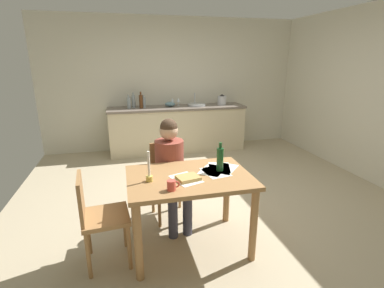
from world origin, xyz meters
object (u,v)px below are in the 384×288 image
object	(u,v)px
bottle_oil	(129,103)
bottle_sauce	(144,102)
dining_table	(189,188)
book_magazine	(188,178)
person_seated	(171,166)
wine_glass_by_kettle	(173,100)
candlestick	(149,173)
wine_bottle_on_table	(220,159)
bottle_wine_red	(141,101)
mixing_bowl	(170,104)
chair_at_table	(168,176)
stovetop_kettle	(222,100)
coffee_mug	(172,185)
bottle_vinegar	(134,101)
sink_unit	(197,105)
chair_side_empty	(98,215)
wine_glass_near_sink	(178,100)

from	to	relation	value
bottle_oil	bottle_sauce	bearing A→B (deg)	3.11
dining_table	book_magazine	xyz separation A→B (m)	(-0.03, -0.09, 0.14)
person_seated	dining_table	bearing A→B (deg)	-80.18
bottle_sauce	wine_glass_by_kettle	bearing A→B (deg)	12.68
candlestick	wine_bottle_on_table	bearing A→B (deg)	6.97
person_seated	wine_glass_by_kettle	bearing A→B (deg)	79.38
bottle_sauce	bottle_wine_red	bearing A→B (deg)	-142.07
bottle_oil	mixing_bowl	bearing A→B (deg)	4.54
chair_at_table	stovetop_kettle	xyz separation A→B (m)	(1.52, 2.45, 0.50)
mixing_bowl	coffee_mug	bearing A→B (deg)	-99.50
coffee_mug	bottle_wine_red	distance (m)	3.34
bottle_vinegar	wine_glass_by_kettle	world-z (taller)	bottle_vinegar
book_magazine	bottle_sauce	bearing A→B (deg)	79.16
chair_at_table	bottle_oil	distance (m)	2.53
mixing_bowl	stovetop_kettle	world-z (taller)	stovetop_kettle
wine_bottle_on_table	bottle_vinegar	size ratio (longest dim) A/B	0.98
chair_at_table	book_magazine	world-z (taller)	chair_at_table
sink_unit	bottle_wine_red	xyz separation A→B (m)	(-1.10, -0.03, 0.11)
chair_at_table	chair_side_empty	bearing A→B (deg)	-136.59
person_seated	mixing_bowl	world-z (taller)	person_seated
mixing_bowl	dining_table	bearing A→B (deg)	-96.51
bottle_vinegar	person_seated	bearing A→B (deg)	-84.46
coffee_mug	bottle_wine_red	xyz separation A→B (m)	(0.00, 3.33, 0.23)
chair_side_empty	bottle_oil	xyz separation A→B (m)	(0.40, 3.15, 0.52)
book_magazine	bottle_oil	world-z (taller)	bottle_oil
bottle_vinegar	candlestick	bearing A→B (deg)	-90.54
dining_table	bottle_sauce	size ratio (longest dim) A/B	4.74
wine_bottle_on_table	mixing_bowl	size ratio (longest dim) A/B	1.43
chair_at_table	mixing_bowl	world-z (taller)	mixing_bowl
bottle_vinegar	wine_glass_near_sink	distance (m)	0.89
book_magazine	bottle_vinegar	distance (m)	3.27
bottle_wine_red	wine_bottle_on_table	bearing A→B (deg)	-80.12
wine_bottle_on_table	wine_glass_near_sink	size ratio (longest dim) A/B	1.86
wine_glass_near_sink	wine_bottle_on_table	bearing A→B (deg)	-94.11
chair_side_empty	bottle_oil	world-z (taller)	bottle_oil
candlestick	bottle_vinegar	distance (m)	3.20
bottle_vinegar	wine_glass_near_sink	bearing A→B (deg)	5.38
person_seated	bottle_sauce	distance (m)	2.63
wine_bottle_on_table	mixing_bowl	bearing A→B (deg)	89.19
bottle_vinegar	bottle_sauce	size ratio (longest dim) A/B	1.21
bottle_wine_red	bottle_oil	bearing A→B (deg)	173.25
chair_at_table	person_seated	xyz separation A→B (m)	(0.01, -0.15, 0.19)
bottle_oil	bottle_vinegar	bearing A→B (deg)	34.57
candlestick	wine_bottle_on_table	xyz separation A→B (m)	(0.69, 0.08, 0.04)
stovetop_kettle	wine_glass_near_sink	size ratio (longest dim) A/B	1.43
chair_at_table	wine_bottle_on_table	world-z (taller)	wine_bottle_on_table
mixing_bowl	chair_side_empty	bearing A→B (deg)	-110.45
bottle_wine_red	person_seated	bearing A→B (deg)	-87.26
person_seated	chair_side_empty	world-z (taller)	person_seated
candlestick	wine_glass_by_kettle	distance (m)	3.38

